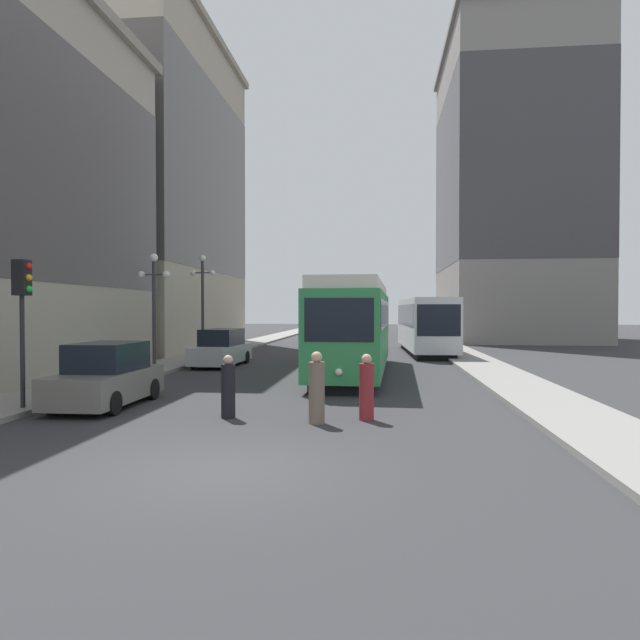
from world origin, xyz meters
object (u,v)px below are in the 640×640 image
object	(u,v)px
pedestrian_crossing_near	(228,389)
pedestrian_on_sidewalk	(317,390)
transit_bus	(425,323)
streetcar	(355,325)
lamp_post_left_near	(154,293)
parked_car_left_near	(107,377)
pedestrian_crossing_far	(367,389)
lamp_post_left_far	(203,290)
traffic_light_near_left	(22,294)
parked_car_left_mid	(221,349)

from	to	relation	value
pedestrian_crossing_near	pedestrian_on_sidewalk	world-z (taller)	pedestrian_on_sidewalk
transit_bus	streetcar	bearing A→B (deg)	-110.28
pedestrian_on_sidewalk	lamp_post_left_near	bearing A→B (deg)	-50.51
parked_car_left_near	pedestrian_crossing_far	world-z (taller)	parked_car_left_near
pedestrian_crossing_near	lamp_post_left_far	world-z (taller)	lamp_post_left_far
streetcar	lamp_post_left_far	distance (m)	10.48
parked_car_left_near	lamp_post_left_far	distance (m)	15.03
traffic_light_near_left	parked_car_left_mid	bearing A→B (deg)	82.58
streetcar	pedestrian_crossing_far	bearing A→B (deg)	-83.90
parked_car_left_mid	lamp_post_left_far	size ratio (longest dim) A/B	0.86
pedestrian_crossing_near	parked_car_left_mid	bearing A→B (deg)	-2.35
streetcar	lamp_post_left_far	bearing A→B (deg)	148.43
streetcar	pedestrian_crossing_near	size ratio (longest dim) A/B	8.25
streetcar	parked_car_left_near	distance (m)	11.22
transit_bus	pedestrian_crossing_far	world-z (taller)	transit_bus
parked_car_left_mid	pedestrian_on_sidewalk	size ratio (longest dim) A/B	2.76
lamp_post_left_near	pedestrian_on_sidewalk	bearing A→B (deg)	-50.08
pedestrian_crossing_far	traffic_light_near_left	size ratio (longest dim) A/B	0.42
traffic_light_near_left	lamp_post_left_near	xyz separation A→B (m)	(-0.22, 9.24, 0.30)
parked_car_left_mid	pedestrian_crossing_near	size ratio (longest dim) A/B	3.00
transit_bus	parked_car_left_mid	size ratio (longest dim) A/B	2.52
parked_car_left_near	lamp_post_left_far	world-z (taller)	lamp_post_left_far
lamp_post_left_near	traffic_light_near_left	bearing A→B (deg)	-88.65
lamp_post_left_far	parked_car_left_mid	bearing A→B (deg)	-57.22
pedestrian_crossing_near	lamp_post_left_far	bearing A→B (deg)	0.90
pedestrian_crossing_near	pedestrian_on_sidewalk	distance (m)	2.37
pedestrian_on_sidewalk	pedestrian_crossing_far	bearing A→B (deg)	-155.40
lamp_post_left_far	parked_car_left_near	bearing A→B (deg)	-82.59
streetcar	traffic_light_near_left	xyz separation A→B (m)	(-8.40, -10.18, 1.09)
pedestrian_crossing_near	traffic_light_near_left	bearing A→B (deg)	70.20
lamp_post_left_near	parked_car_left_near	bearing A→B (deg)	-76.57
parked_car_left_near	pedestrian_crossing_far	size ratio (longest dim) A/B	2.56
parked_car_left_near	traffic_light_near_left	world-z (taller)	traffic_light_near_left
traffic_light_near_left	lamp_post_left_far	xyz separation A→B (m)	(-0.22, 15.88, 0.65)
lamp_post_left_near	lamp_post_left_far	bearing A→B (deg)	90.00
transit_bus	pedestrian_crossing_near	size ratio (longest dim) A/B	7.57
traffic_light_near_left	streetcar	bearing A→B (deg)	50.49
parked_car_left_near	pedestrian_on_sidewalk	world-z (taller)	parked_car_left_near
lamp_post_left_far	streetcar	bearing A→B (deg)	-33.50
streetcar	pedestrian_crossing_far	xyz separation A→B (m)	(0.74, -10.14, -1.33)
pedestrian_crossing_near	pedestrian_crossing_far	size ratio (longest dim) A/B	0.97
transit_bus	pedestrian_crossing_far	distance (m)	22.54
pedestrian_crossing_near	traffic_light_near_left	xyz separation A→B (m)	(-5.62, 0.06, 2.44)
pedestrian_crossing_near	pedestrian_crossing_far	distance (m)	3.52
traffic_light_near_left	transit_bus	bearing A→B (deg)	61.06
parked_car_left_mid	transit_bus	bearing A→B (deg)	43.80
pedestrian_crossing_near	pedestrian_on_sidewalk	size ratio (longest dim) A/B	0.92
traffic_light_near_left	parked_car_left_near	bearing A→B (deg)	37.27
transit_bus	lamp_post_left_far	distance (m)	14.23
parked_car_left_near	traffic_light_near_left	bearing A→B (deg)	-143.52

